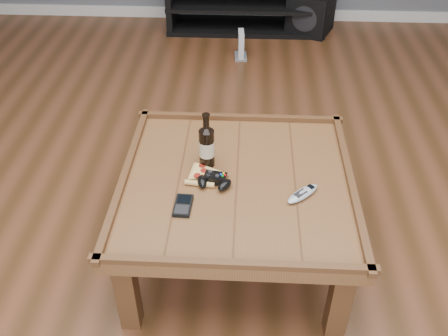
{
  "coord_description": "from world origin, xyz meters",
  "views": [
    {
      "loc": [
        0.03,
        -1.66,
        1.81
      ],
      "look_at": [
        -0.05,
        -0.01,
        0.52
      ],
      "focal_mm": 40.0,
      "sensor_mm": 36.0,
      "label": 1
    }
  ],
  "objects_px": {
    "remote_control": "(303,194)",
    "media_console": "(246,2)",
    "beer_bottle": "(207,145)",
    "subwoofer": "(311,12)",
    "coffee_table": "(237,190)",
    "smartphone": "(183,205)",
    "game_controller": "(214,181)",
    "game_console": "(241,46)",
    "pizza_slice": "(203,174)"
  },
  "relations": [
    {
      "from": "pizza_slice",
      "to": "media_console",
      "type": "bearing_deg",
      "value": 94.31
    },
    {
      "from": "media_console",
      "to": "game_console",
      "type": "height_order",
      "value": "media_console"
    },
    {
      "from": "pizza_slice",
      "to": "smartphone",
      "type": "height_order",
      "value": "pizza_slice"
    },
    {
      "from": "beer_bottle",
      "to": "game_controller",
      "type": "height_order",
      "value": "beer_bottle"
    },
    {
      "from": "pizza_slice",
      "to": "subwoofer",
      "type": "xyz_separation_m",
      "value": [
        0.72,
        2.69,
        -0.28
      ]
    },
    {
      "from": "game_controller",
      "to": "smartphone",
      "type": "xyz_separation_m",
      "value": [
        -0.12,
        -0.15,
        -0.01
      ]
    },
    {
      "from": "game_controller",
      "to": "game_console",
      "type": "height_order",
      "value": "game_controller"
    },
    {
      "from": "smartphone",
      "to": "game_console",
      "type": "xyz_separation_m",
      "value": [
        0.18,
        2.33,
        -0.36
      ]
    },
    {
      "from": "smartphone",
      "to": "coffee_table",
      "type": "bearing_deg",
      "value": 43.47
    },
    {
      "from": "smartphone",
      "to": "game_console",
      "type": "relative_size",
      "value": 0.59
    },
    {
      "from": "media_console",
      "to": "game_console",
      "type": "distance_m",
      "value": 0.62
    },
    {
      "from": "game_console",
      "to": "media_console",
      "type": "bearing_deg",
      "value": 83.46
    },
    {
      "from": "media_console",
      "to": "subwoofer",
      "type": "relative_size",
      "value": 3.02
    },
    {
      "from": "pizza_slice",
      "to": "game_console",
      "type": "xyz_separation_m",
      "value": [
        0.12,
        2.13,
        -0.36
      ]
    },
    {
      "from": "pizza_slice",
      "to": "coffee_table",
      "type": "bearing_deg",
      "value": -1.93
    },
    {
      "from": "remote_control",
      "to": "subwoofer",
      "type": "distance_m",
      "value": 2.84
    },
    {
      "from": "coffee_table",
      "to": "smartphone",
      "type": "xyz_separation_m",
      "value": [
        -0.21,
        -0.18,
        0.07
      ]
    },
    {
      "from": "coffee_table",
      "to": "subwoofer",
      "type": "relative_size",
      "value": 2.22
    },
    {
      "from": "game_controller",
      "to": "smartphone",
      "type": "distance_m",
      "value": 0.19
    },
    {
      "from": "pizza_slice",
      "to": "smartphone",
      "type": "bearing_deg",
      "value": -99.58
    },
    {
      "from": "beer_bottle",
      "to": "game_console",
      "type": "bearing_deg",
      "value": 87.01
    },
    {
      "from": "subwoofer",
      "to": "coffee_table",
      "type": "bearing_deg",
      "value": -79.24
    },
    {
      "from": "beer_bottle",
      "to": "subwoofer",
      "type": "xyz_separation_m",
      "value": [
        0.71,
        2.61,
        -0.38
      ]
    },
    {
      "from": "smartphone",
      "to": "game_controller",
      "type": "bearing_deg",
      "value": 54.05
    },
    {
      "from": "smartphone",
      "to": "remote_control",
      "type": "xyz_separation_m",
      "value": [
        0.49,
        0.09,
        0.0
      ]
    },
    {
      "from": "media_console",
      "to": "beer_bottle",
      "type": "bearing_deg",
      "value": -92.95
    },
    {
      "from": "coffee_table",
      "to": "beer_bottle",
      "type": "distance_m",
      "value": 0.24
    },
    {
      "from": "coffee_table",
      "to": "remote_control",
      "type": "height_order",
      "value": "same"
    },
    {
      "from": "beer_bottle",
      "to": "media_console",
      "type": "bearing_deg",
      "value": 87.05
    },
    {
      "from": "game_controller",
      "to": "smartphone",
      "type": "height_order",
      "value": "game_controller"
    },
    {
      "from": "subwoofer",
      "to": "game_console",
      "type": "bearing_deg",
      "value": -114.07
    },
    {
      "from": "beer_bottle",
      "to": "pizza_slice",
      "type": "relative_size",
      "value": 1.08
    },
    {
      "from": "game_console",
      "to": "pizza_slice",
      "type": "bearing_deg",
      "value": -96.93
    },
    {
      "from": "smartphone",
      "to": "remote_control",
      "type": "bearing_deg",
      "value": 13.26
    },
    {
      "from": "remote_control",
      "to": "subwoofer",
      "type": "xyz_separation_m",
      "value": [
        0.3,
        2.81,
        -0.29
      ]
    },
    {
      "from": "coffee_table",
      "to": "pizza_slice",
      "type": "relative_size",
      "value": 4.23
    },
    {
      "from": "remote_control",
      "to": "media_console",
      "type": "bearing_deg",
      "value": 141.4
    },
    {
      "from": "remote_control",
      "to": "game_console",
      "type": "xyz_separation_m",
      "value": [
        -0.3,
        2.24,
        -0.36
      ]
    },
    {
      "from": "coffee_table",
      "to": "media_console",
      "type": "bearing_deg",
      "value": 90.0
    },
    {
      "from": "coffee_table",
      "to": "smartphone",
      "type": "height_order",
      "value": "coffee_table"
    },
    {
      "from": "media_console",
      "to": "game_controller",
      "type": "relative_size",
      "value": 8.54
    },
    {
      "from": "coffee_table",
      "to": "game_controller",
      "type": "xyz_separation_m",
      "value": [
        -0.1,
        -0.04,
        0.08
      ]
    },
    {
      "from": "pizza_slice",
      "to": "game_controller",
      "type": "bearing_deg",
      "value": -42.31
    },
    {
      "from": "pizza_slice",
      "to": "remote_control",
      "type": "relative_size",
      "value": 1.5
    },
    {
      "from": "smartphone",
      "to": "pizza_slice",
      "type": "bearing_deg",
      "value": 75.35
    },
    {
      "from": "game_controller",
      "to": "remote_control",
      "type": "bearing_deg",
      "value": 2.33
    },
    {
      "from": "pizza_slice",
      "to": "subwoofer",
      "type": "bearing_deg",
      "value": 82.39
    },
    {
      "from": "coffee_table",
      "to": "media_console",
      "type": "distance_m",
      "value": 2.75
    },
    {
      "from": "game_console",
      "to": "game_controller",
      "type": "bearing_deg",
      "value": -95.47
    },
    {
      "from": "game_controller",
      "to": "smartphone",
      "type": "relative_size",
      "value": 1.26
    }
  ]
}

